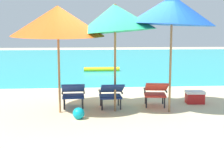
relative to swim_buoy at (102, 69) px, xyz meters
name	(u,v)px	position (x,y,z in m)	size (l,w,h in m)	color
ground_plane	(105,81)	(0.00, -2.73, -0.10)	(40.00, 40.00, 0.00)	beige
ocean_band	(98,60)	(0.00, 5.10, -0.09)	(40.00, 18.00, 0.01)	#28B2B7
swim_buoy	(102,69)	(0.00, 0.00, 0.00)	(0.18, 0.18, 1.60)	yellow
lounge_chair_left	(73,93)	(-0.97, -6.60, 0.31)	(0.58, 0.90, 0.68)	navy
lounge_chair_center	(111,93)	(-0.07, -6.71, 0.31)	(0.57, 0.89, 0.68)	navy
lounge_chair_right	(156,91)	(1.02, -6.61, 0.31)	(0.64, 0.94, 0.68)	red
beach_umbrella_left	(58,21)	(-1.26, -6.88, 1.98)	(2.33, 2.35, 2.45)	olive
beach_umbrella_center	(115,18)	(0.01, -6.86, 2.05)	(2.49, 2.47, 2.54)	olive
beach_umbrella_right	(172,10)	(1.26, -7.01, 2.22)	(2.13, 2.11, 2.68)	olive
beach_ball	(79,113)	(-0.82, -7.45, 0.03)	(0.25, 0.25, 0.25)	#0A93AD
cooler_box	(195,97)	(2.13, -6.24, 0.06)	(0.49, 0.36, 0.32)	red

